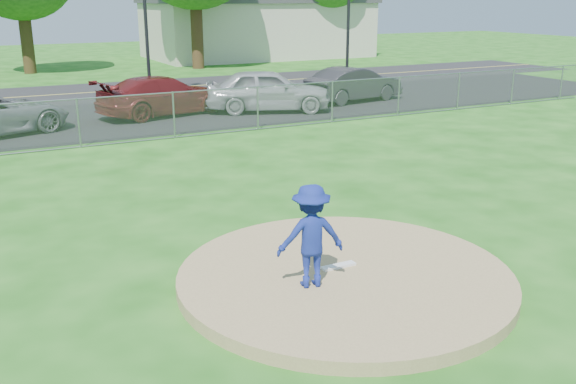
# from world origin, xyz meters

# --- Properties ---
(ground) EXTENTS (120.00, 120.00, 0.00)m
(ground) POSITION_xyz_m (0.00, 10.00, 0.00)
(ground) COLOR #195813
(ground) RESTS_ON ground
(pitchers_mound) EXTENTS (5.40, 5.40, 0.20)m
(pitchers_mound) POSITION_xyz_m (0.00, 0.00, 0.10)
(pitchers_mound) COLOR #9C8255
(pitchers_mound) RESTS_ON ground
(pitching_rubber) EXTENTS (0.60, 0.15, 0.04)m
(pitching_rubber) POSITION_xyz_m (0.00, 0.20, 0.22)
(pitching_rubber) COLOR white
(pitching_rubber) RESTS_ON pitchers_mound
(chain_link_fence) EXTENTS (40.00, 0.06, 1.50)m
(chain_link_fence) POSITION_xyz_m (0.00, 12.00, 0.75)
(chain_link_fence) COLOR gray
(chain_link_fence) RESTS_ON ground
(parking_lot) EXTENTS (50.00, 8.00, 0.01)m
(parking_lot) POSITION_xyz_m (0.00, 16.50, 0.01)
(parking_lot) COLOR black
(parking_lot) RESTS_ON ground
(street) EXTENTS (60.00, 7.00, 0.01)m
(street) POSITION_xyz_m (0.00, 24.00, 0.00)
(street) COLOR black
(street) RESTS_ON ground
(commercial_building) EXTENTS (16.40, 9.40, 4.30)m
(commercial_building) POSITION_xyz_m (16.00, 38.00, 2.16)
(commercial_building) COLOR beige
(commercial_building) RESTS_ON ground
(traffic_signal_right) EXTENTS (1.28, 0.20, 5.60)m
(traffic_signal_right) POSITION_xyz_m (14.24, 22.00, 3.36)
(traffic_signal_right) COLOR black
(traffic_signal_right) RESTS_ON ground
(pitcher) EXTENTS (1.14, 0.81, 1.60)m
(pitcher) POSITION_xyz_m (-0.74, -0.17, 1.00)
(pitcher) COLOR navy
(pitcher) RESTS_ON pitchers_mound
(parked_car_darkred) EXTENTS (5.58, 3.31, 1.52)m
(parked_car_darkred) POSITION_xyz_m (1.95, 16.34, 0.77)
(parked_car_darkred) COLOR maroon
(parked_car_darkred) RESTS_ON parking_lot
(parked_car_pearl) EXTENTS (5.39, 3.71, 1.70)m
(parked_car_pearl) POSITION_xyz_m (5.94, 15.22, 0.86)
(parked_car_pearl) COLOR #AFB2B4
(parked_car_pearl) RESTS_ON parking_lot
(parked_car_charcoal) EXTENTS (4.74, 2.31, 1.49)m
(parked_car_charcoal) POSITION_xyz_m (10.45, 15.84, 0.76)
(parked_car_charcoal) COLOR #2A2A2D
(parked_car_charcoal) RESTS_ON parking_lot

